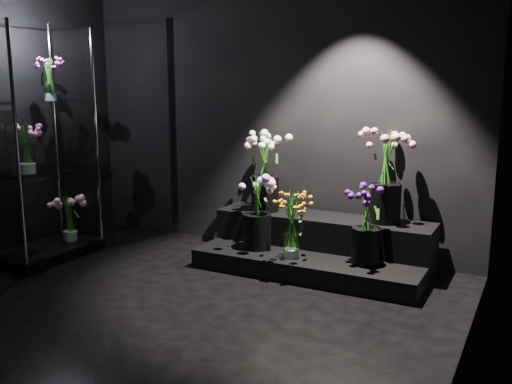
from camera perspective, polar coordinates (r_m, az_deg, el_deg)
The scene contains 13 objects.
floor at distance 4.05m, azimuth -11.23°, elevation -12.45°, with size 4.00×4.00×0.00m, color black.
wall_back at distance 5.42m, azimuth 1.55°, elevation 8.92°, with size 4.00×4.00×0.00m, color black.
wall_right at distance 2.91m, azimuth 20.38°, elevation 6.43°, with size 4.00×4.00×0.00m, color black.
display_riser at distance 5.02m, azimuth 6.18°, elevation -5.48°, with size 1.93×0.86×0.43m.
display_case at distance 5.46m, azimuth -20.93°, elevation 4.43°, with size 0.57×0.94×2.08m.
bouquet_orange_bells at distance 4.69m, azimuth 3.59°, elevation -3.19°, with size 0.33×0.33×0.56m.
bouquet_lilac at distance 4.93m, azimuth 0.08°, elevation -1.58°, with size 0.37×0.37×0.64m.
bouquet_purple at distance 4.59m, azimuth 11.04°, elevation -2.80°, with size 0.40×0.40×0.64m.
bouquet_cream_roses at distance 5.16m, azimuth 0.92°, elevation 2.77°, with size 0.50×0.50×0.74m.
bouquet_pink_roses at distance 4.85m, azimuth 12.88°, elevation 1.88°, with size 0.40×0.40×0.76m.
bouquet_case_pink at distance 5.30m, azimuth -22.01°, elevation 4.18°, with size 0.27×0.27×0.44m.
bouquet_case_magenta at distance 5.55m, azimuth -19.98°, elevation 10.60°, with size 0.28×0.28×0.38m.
bouquet_case_base_pink at distance 5.71m, azimuth -18.19°, elevation -2.33°, with size 0.41×0.41×0.44m.
Camera 1 is at (2.35, -2.88, 1.60)m, focal length 40.00 mm.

